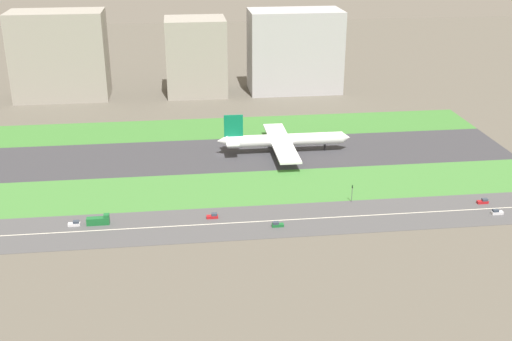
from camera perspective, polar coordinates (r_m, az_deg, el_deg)
The scene contains 18 objects.
ground_plane at distance 308.40m, azimuth -3.15°, elevation 1.39°, with size 800.00×800.00×0.00m, color #5B564C.
runway at distance 308.39m, azimuth -3.15°, elevation 1.40°, with size 280.00×46.00×0.10m, color #38383D.
grass_median_north at distance 346.98m, azimuth -3.64°, elevation 3.77°, with size 280.00×36.00×0.10m, color #3D7A33.
grass_median_south at distance 270.49m, azimuth -2.51°, elevation -1.65°, with size 280.00×36.00×0.10m, color #427F38.
highway at distance 241.62m, azimuth -1.89°, elevation -4.68°, with size 280.00×28.00×0.10m, color #4C4C4F.
highway_centerline at distance 241.60m, azimuth -1.89°, elevation -4.66°, with size 266.00×0.50×0.01m, color silver.
airliner at distance 309.48m, azimuth 2.31°, elevation 2.71°, with size 65.00×56.00×19.70m.
car_0 at distance 245.22m, azimuth -3.86°, elevation -4.07°, with size 4.40×1.80×2.00m.
car_3 at distance 248.34m, azimuth -15.82°, elevation -4.57°, with size 4.40×1.80×2.00m.
car_4 at distance 238.48m, azimuth 1.90°, elevation -4.82°, with size 4.40×1.80×2.00m.
car_1 at distance 264.71m, azimuth 20.61°, elevation -3.48°, with size 4.40×1.80×2.00m.
truck_0 at distance 246.72m, azimuth -13.80°, elevation -4.34°, with size 8.40×2.50×4.00m.
car_2 at distance 272.36m, azimuth 19.54°, elevation -2.61°, with size 4.40×1.80×2.00m.
traffic_light at distance 259.59m, azimuth 8.53°, elevation -1.92°, with size 0.36×0.50×7.20m.
terminal_building at distance 416.42m, azimuth -17.04°, elevation 9.76°, with size 56.48×29.59×53.47m, color #9E998E.
hangar_building at distance 411.04m, azimuth -5.36°, elevation 10.05°, with size 37.35×32.02×47.64m, color #9E998E.
office_tower at distance 417.22m, azimuth 3.45°, elevation 10.56°, with size 58.27×31.33×51.58m, color #B2B2B7.
fuel_tank_west at distance 458.51m, azimuth -4.92°, elevation 9.28°, with size 16.60×16.60×15.86m, color silver.
Camera 1 is at (-18.71, -288.00, 108.71)m, focal length 45.00 mm.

